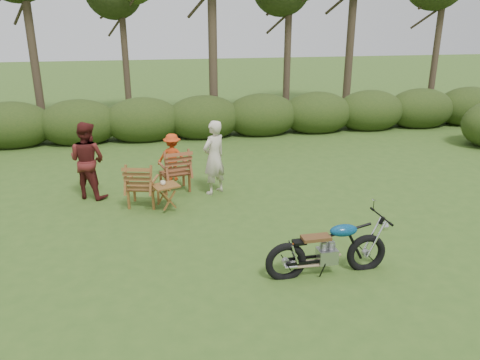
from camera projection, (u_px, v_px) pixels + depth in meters
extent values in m
plane|color=#31501A|center=(277.00, 269.00, 7.52)|extent=(80.00, 80.00, 0.00)
cylinder|color=#3A2D20|center=(29.00, 24.00, 15.56)|extent=(0.28, 0.28, 7.20)
cylinder|color=#3A2D20|center=(124.00, 36.00, 17.29)|extent=(0.24, 0.24, 6.30)
cylinder|color=#3A2D20|center=(212.00, 17.00, 15.60)|extent=(0.30, 0.30, 7.65)
cylinder|color=#3A2D20|center=(288.00, 34.00, 17.38)|extent=(0.26, 0.26, 6.48)
cylinder|color=#3A2D20|center=(352.00, 13.00, 18.73)|extent=(0.32, 0.32, 7.92)
cylinder|color=#3A2D20|center=(439.00, 29.00, 17.34)|extent=(0.24, 0.24, 6.84)
ellipsoid|color=#213513|center=(12.00, 126.00, 14.50)|extent=(2.52, 1.68, 1.51)
ellipsoid|color=#213513|center=(79.00, 123.00, 14.88)|extent=(2.52, 1.68, 1.51)
ellipsoid|color=#213513|center=(143.00, 121.00, 15.26)|extent=(2.52, 1.68, 1.51)
ellipsoid|color=#213513|center=(204.00, 118.00, 15.63)|extent=(2.52, 1.68, 1.51)
ellipsoid|color=#213513|center=(262.00, 116.00, 16.01)|extent=(2.52, 1.68, 1.51)
ellipsoid|color=#213513|center=(317.00, 113.00, 16.39)|extent=(2.52, 1.68, 1.51)
ellipsoid|color=#213513|center=(370.00, 111.00, 16.77)|extent=(2.52, 1.68, 1.51)
ellipsoid|color=#213513|center=(420.00, 109.00, 17.15)|extent=(2.52, 1.68, 1.51)
ellipsoid|color=#213513|center=(468.00, 107.00, 17.53)|extent=(2.52, 1.68, 1.51)
imported|color=#F2E7C7|center=(163.00, 183.00, 9.62)|extent=(0.12, 0.12, 0.09)
imported|color=beige|center=(215.00, 193.00, 10.76)|extent=(0.74, 0.69, 1.69)
imported|color=#501817|center=(91.00, 197.00, 10.52)|extent=(1.05, 0.98, 1.71)
imported|color=#BD3811|center=(174.00, 179.00, 11.64)|extent=(0.84, 0.61, 1.17)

